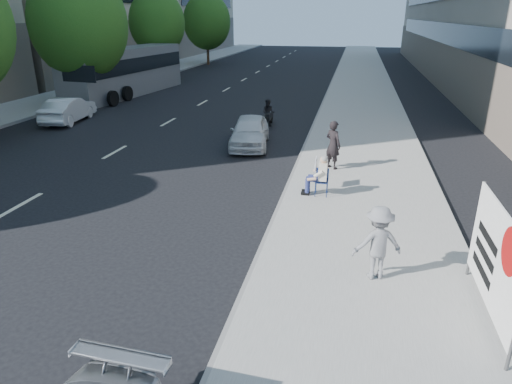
% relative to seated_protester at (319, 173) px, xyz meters
% --- Properties ---
extents(ground, '(160.00, 160.00, 0.00)m').
position_rel_seated_protester_xyz_m(ground, '(-2.53, -4.47, -0.87)').
color(ground, black).
rests_on(ground, ground).
extents(near_sidewalk, '(5.00, 120.00, 0.15)m').
position_rel_seated_protester_xyz_m(near_sidewalk, '(1.47, 15.53, -0.80)').
color(near_sidewalk, gray).
rests_on(near_sidewalk, ground).
extents(far_sidewalk, '(4.50, 120.00, 0.15)m').
position_rel_seated_protester_xyz_m(far_sidewalk, '(-19.28, 15.53, -0.80)').
color(far_sidewalk, gray).
rests_on(far_sidewalk, ground).
extents(tree_far_c, '(6.00, 6.00, 8.47)m').
position_rel_seated_protester_xyz_m(tree_far_c, '(-16.23, 13.53, 4.15)').
color(tree_far_c, '#382616').
rests_on(tree_far_c, ground).
extents(tree_far_d, '(4.80, 4.80, 7.65)m').
position_rel_seated_protester_xyz_m(tree_far_d, '(-16.23, 25.53, 4.01)').
color(tree_far_d, '#382616').
rests_on(tree_far_d, ground).
extents(tree_far_e, '(5.40, 5.40, 7.89)m').
position_rel_seated_protester_xyz_m(tree_far_e, '(-16.23, 39.53, 3.91)').
color(tree_far_e, '#382616').
rests_on(tree_far_e, ground).
extents(seated_protester, '(0.83, 1.12, 1.31)m').
position_rel_seated_protester_xyz_m(seated_protester, '(0.00, 0.00, 0.00)').
color(seated_protester, navy).
rests_on(seated_protester, near_sidewalk).
extents(jogger, '(1.22, 0.91, 1.68)m').
position_rel_seated_protester_xyz_m(jogger, '(1.65, -4.70, 0.11)').
color(jogger, gray).
rests_on(jogger, near_sidewalk).
extents(pedestrian_woman, '(0.78, 0.75, 1.80)m').
position_rel_seated_protester_xyz_m(pedestrian_woman, '(0.29, 2.83, 0.18)').
color(pedestrian_woman, black).
rests_on(pedestrian_woman, near_sidewalk).
extents(protest_banner, '(0.08, 3.06, 2.20)m').
position_rel_seated_protester_xyz_m(protest_banner, '(3.65, -5.68, 0.53)').
color(protest_banner, '#4C4C4C').
rests_on(protest_banner, near_sidewalk).
extents(white_sedan_near, '(2.15, 4.19, 1.36)m').
position_rel_seated_protester_xyz_m(white_sedan_near, '(-3.53, 5.69, -0.19)').
color(white_sedan_near, silver).
rests_on(white_sedan_near, ground).
extents(white_sedan_mid, '(1.93, 4.25, 1.35)m').
position_rel_seated_protester_xyz_m(white_sedan_mid, '(-14.39, 8.48, -0.20)').
color(white_sedan_mid, silver).
rests_on(white_sedan_mid, ground).
extents(motorcycle, '(0.71, 2.04, 1.42)m').
position_rel_seated_protester_xyz_m(motorcycle, '(-3.43, 9.77, -0.24)').
color(motorcycle, black).
rests_on(motorcycle, ground).
extents(bus, '(3.94, 12.29, 3.30)m').
position_rel_seated_protester_xyz_m(bus, '(-15.53, 17.71, 0.76)').
color(bus, slate).
rests_on(bus, ground).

